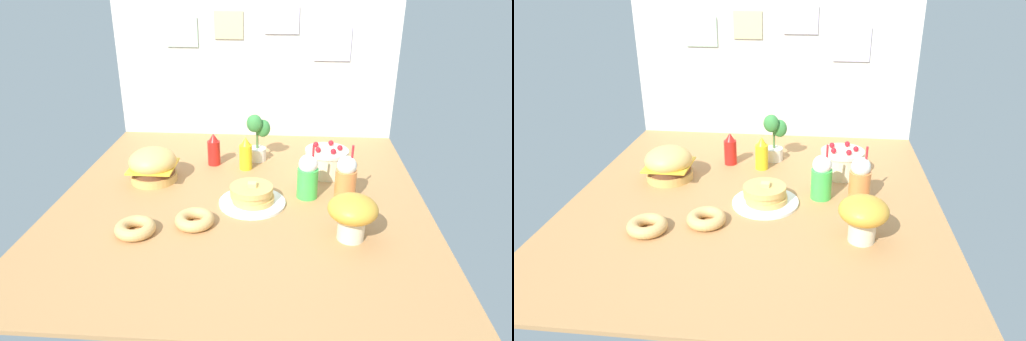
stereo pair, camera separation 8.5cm
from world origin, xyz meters
TOP-DOWN VIEW (x-y plane):
  - ground_plane at (0.00, 0.00)m, footprint 2.05×2.17m
  - back_wall at (0.00, 1.08)m, footprint 2.05×0.04m
  - burger at (-0.55, 0.21)m, footprint 0.29×0.29m
  - pancake_stack at (0.07, -0.05)m, footprint 0.37×0.37m
  - layer_cake at (0.50, 0.38)m, footprint 0.27×0.27m
  - ketchup_bottle at (-0.23, 0.47)m, footprint 0.08×0.08m
  - mustard_bottle at (-0.01, 0.42)m, footprint 0.08×0.08m
  - cream_soda_cup at (0.37, 0.05)m, footprint 0.12×0.12m
  - orange_float_cup at (0.58, 0.05)m, footprint 0.12×0.12m
  - donut_pink_glaze at (-0.48, -0.40)m, footprint 0.20×0.20m
  - donut_chocolate at (-0.20, -0.30)m, footprint 0.20×0.20m
  - potted_plant at (0.05, 0.57)m, footprint 0.16×0.13m
  - mushroom_stool at (0.57, -0.37)m, footprint 0.24×0.24m

SIDE VIEW (x-z plane):
  - ground_plane at x=0.00m, z-range -0.02..0.00m
  - donut_pink_glaze at x=-0.48m, z-range 0.00..0.06m
  - donut_chocolate at x=-0.20m, z-range 0.00..0.06m
  - pancake_stack at x=0.07m, z-range -0.02..0.11m
  - layer_cake at x=0.50m, z-range -0.01..0.18m
  - burger at x=-0.55m, z-range -0.01..0.20m
  - ketchup_bottle at x=-0.23m, z-range -0.01..0.21m
  - mustard_bottle at x=-0.01m, z-range -0.01..0.21m
  - cream_soda_cup at x=0.37m, z-range -0.04..0.29m
  - orange_float_cup at x=0.58m, z-range -0.04..0.29m
  - mushroom_stool at x=0.57m, z-range 0.03..0.25m
  - potted_plant at x=0.05m, z-range 0.01..0.34m
  - back_wall at x=0.00m, z-range 0.01..1.10m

